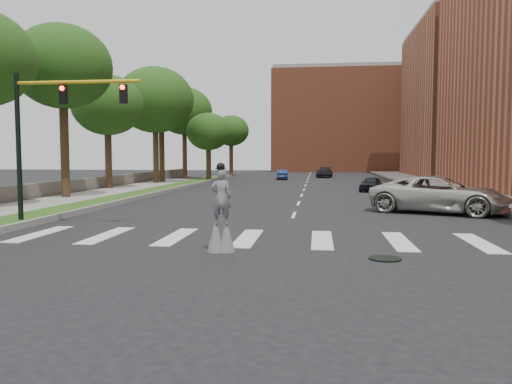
% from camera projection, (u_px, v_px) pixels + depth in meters
% --- Properties ---
extents(ground_plane, '(160.00, 160.00, 0.00)m').
position_uv_depth(ground_plane, '(282.00, 244.00, 16.23)').
color(ground_plane, black).
rests_on(ground_plane, ground).
extents(grass_median, '(2.00, 60.00, 0.25)m').
position_uv_depth(grass_median, '(148.00, 192.00, 37.42)').
color(grass_median, '#254E16').
rests_on(grass_median, ground).
extents(median_curb, '(0.20, 60.00, 0.28)m').
position_uv_depth(median_curb, '(162.00, 192.00, 37.29)').
color(median_curb, gray).
rests_on(median_curb, ground).
extents(sidewalk_left, '(4.00, 60.00, 0.18)m').
position_uv_depth(sidewalk_left, '(36.00, 205.00, 27.89)').
color(sidewalk_left, gray).
rests_on(sidewalk_left, ground).
extents(sidewalk_right, '(5.00, 90.00, 0.18)m').
position_uv_depth(sidewalk_right, '(462.00, 191.00, 39.45)').
color(sidewalk_right, gray).
rests_on(sidewalk_right, ground).
extents(stone_wall, '(0.50, 56.00, 1.10)m').
position_uv_depth(stone_wall, '(90.00, 185.00, 40.04)').
color(stone_wall, '#5F5A51').
rests_on(stone_wall, ground).
extents(manhole, '(0.90, 0.90, 0.04)m').
position_uv_depth(manhole, '(385.00, 259.00, 13.89)').
color(manhole, black).
rests_on(manhole, ground).
extents(building_far, '(16.00, 22.00, 20.00)m').
position_uv_depth(building_far, '(476.00, 102.00, 66.27)').
color(building_far, '#A75B3E').
rests_on(building_far, ground).
extents(building_backdrop, '(26.00, 14.00, 18.00)m').
position_uv_depth(building_backdrop, '(344.00, 122.00, 92.05)').
color(building_backdrop, '#A95235').
rests_on(building_backdrop, ground).
extents(traffic_signal, '(5.30, 0.23, 6.20)m').
position_uv_depth(traffic_signal, '(46.00, 124.00, 20.09)').
color(traffic_signal, black).
rests_on(traffic_signal, ground).
extents(stilt_performer, '(0.84, 0.58, 2.68)m').
position_uv_depth(stilt_performer, '(221.00, 218.00, 14.89)').
color(stilt_performer, '#352415').
rests_on(stilt_performer, ground).
extents(suv_crossing, '(7.37, 5.49, 1.86)m').
position_uv_depth(suv_crossing, '(440.00, 195.00, 24.97)').
color(suv_crossing, '#BBB8B1').
rests_on(suv_crossing, ground).
extents(car_near, '(2.34, 3.77, 1.20)m').
position_uv_depth(car_near, '(371.00, 184.00, 39.98)').
color(car_near, black).
rests_on(car_near, ground).
extents(car_mid, '(1.63, 3.71, 1.18)m').
position_uv_depth(car_mid, '(282.00, 175.00, 59.71)').
color(car_mid, navy).
rests_on(car_mid, ground).
extents(car_far, '(2.36, 4.80, 1.34)m').
position_uv_depth(car_far, '(324.00, 172.00, 65.05)').
color(car_far, black).
rests_on(car_far, ground).
extents(tree_2, '(6.32, 6.32, 11.26)m').
position_uv_depth(tree_2, '(62.00, 67.00, 31.94)').
color(tree_2, '#352415').
rests_on(tree_2, ground).
extents(tree_3, '(5.82, 5.82, 9.48)m').
position_uv_depth(tree_3, '(107.00, 105.00, 40.75)').
color(tree_3, '#352415').
rests_on(tree_3, ground).
extents(tree_4, '(7.63, 7.63, 11.58)m').
position_uv_depth(tree_4, '(155.00, 100.00, 49.11)').
color(tree_4, '#352415').
rests_on(tree_4, ground).
extents(tree_5, '(6.78, 6.78, 11.13)m').
position_uv_depth(tree_5, '(184.00, 111.00, 60.47)').
color(tree_5, '#352415').
rests_on(tree_5, ground).
extents(tree_6, '(4.81, 4.81, 7.53)m').
position_uv_depth(tree_6, '(208.00, 132.00, 54.47)').
color(tree_6, '#352415').
rests_on(tree_6, ground).
extents(tree_7, '(5.02, 5.02, 8.45)m').
position_uv_depth(tree_7, '(231.00, 131.00, 69.39)').
color(tree_7, '#352415').
rests_on(tree_7, ground).
extents(tree_8, '(5.59, 5.59, 10.08)m').
position_uv_depth(tree_8, '(161.00, 109.00, 51.02)').
color(tree_8, '#352415').
rests_on(tree_8, ground).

